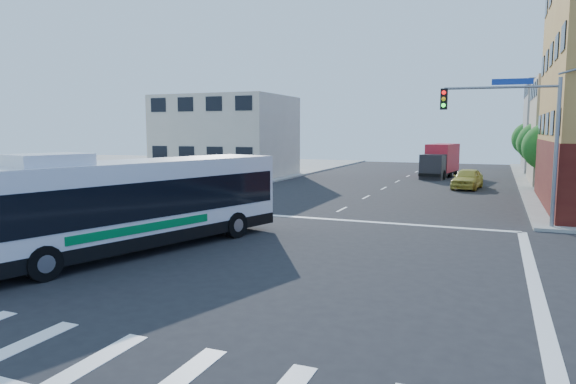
% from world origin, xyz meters
% --- Properties ---
extents(ground, '(120.00, 120.00, 0.00)m').
position_xyz_m(ground, '(0.00, 0.00, 0.00)').
color(ground, black).
rests_on(ground, ground).
extents(sidewalk_nw, '(50.00, 50.00, 0.15)m').
position_xyz_m(sidewalk_nw, '(-35.00, 35.00, 0.07)').
color(sidewalk_nw, gray).
rests_on(sidewalk_nw, ground).
extents(building_west, '(12.06, 10.06, 8.00)m').
position_xyz_m(building_west, '(-17.02, 29.98, 4.01)').
color(building_west, beige).
rests_on(building_west, ground).
extents(signal_mast_ne, '(7.91, 1.13, 8.07)m').
position_xyz_m(signal_mast_ne, '(9.08, 10.62, 4.98)').
color(signal_mast_ne, gray).
rests_on(signal_mast_ne, ground).
extents(street_tree_a, '(3.60, 3.60, 5.53)m').
position_xyz_m(street_tree_a, '(11.90, 27.92, 3.59)').
color(street_tree_a, '#3B2815').
rests_on(street_tree_a, ground).
extents(street_tree_b, '(3.80, 3.80, 5.79)m').
position_xyz_m(street_tree_b, '(11.90, 35.92, 3.75)').
color(street_tree_b, '#3B2815').
rests_on(street_tree_b, ground).
extents(street_tree_c, '(3.40, 3.40, 5.29)m').
position_xyz_m(street_tree_c, '(11.90, 43.92, 3.46)').
color(street_tree_c, '#3B2815').
rests_on(street_tree_c, ground).
extents(street_tree_d, '(4.00, 4.00, 6.03)m').
position_xyz_m(street_tree_d, '(11.90, 51.92, 3.88)').
color(street_tree_d, '#3B2815').
rests_on(street_tree_d, ground).
extents(transit_bus, '(6.42, 13.20, 3.84)m').
position_xyz_m(transit_bus, '(-4.44, -0.06, 1.88)').
color(transit_bus, black).
rests_on(transit_bus, ground).
extents(box_truck, '(3.17, 7.51, 3.27)m').
position_xyz_m(box_truck, '(3.12, 36.78, 1.59)').
color(box_truck, '#222327').
rests_on(box_truck, ground).
extents(parked_car, '(2.54, 4.99, 1.63)m').
position_xyz_m(parked_car, '(6.20, 27.25, 0.81)').
color(parked_car, gold).
rests_on(parked_car, ground).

